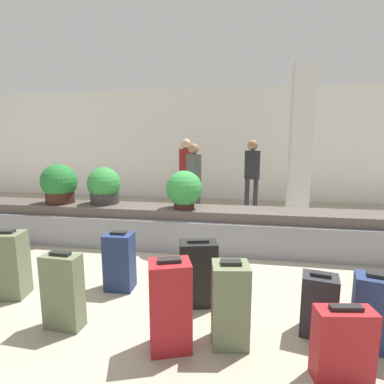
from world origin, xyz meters
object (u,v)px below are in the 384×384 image
(suitcase_4, at_px, (319,305))
(traveler_2, at_px, (252,170))
(suitcase_3, at_px, (120,261))
(suitcase_2, at_px, (198,273))
(potted_plant_1, at_px, (184,190))
(potted_plant_0, at_px, (59,184))
(suitcase_6, at_px, (377,313))
(traveler_1, at_px, (186,167))
(traveler_0, at_px, (194,174))
(suitcase_7, at_px, (8,265))
(pillar, at_px, (300,146))
(suitcase_0, at_px, (63,291))
(suitcase_8, at_px, (343,345))
(potted_plant_2, at_px, (104,186))
(suitcase_5, at_px, (230,304))
(suitcase_1, at_px, (170,305))

(suitcase_4, height_order, traveler_2, traveler_2)
(suitcase_3, height_order, suitcase_4, suitcase_3)
(suitcase_2, distance_m, potted_plant_1, 1.79)
(potted_plant_0, height_order, traveler_2, traveler_2)
(suitcase_6, distance_m, potted_plant_0, 4.72)
(traveler_1, bearing_deg, traveler_0, -89.48)
(suitcase_4, relative_size, traveler_2, 0.33)
(suitcase_7, xyz_separation_m, traveler_2, (2.67, 4.38, 0.68))
(pillar, xyz_separation_m, suitcase_0, (-2.67, -4.12, -1.25))
(suitcase_4, distance_m, traveler_0, 4.43)
(pillar, distance_m, potted_plant_1, 2.84)
(suitcase_8, height_order, traveler_0, traveler_0)
(pillar, bearing_deg, suitcase_6, -90.32)
(suitcase_0, distance_m, suitcase_7, 1.00)
(suitcase_4, distance_m, traveler_1, 5.21)
(suitcase_3, distance_m, potted_plant_2, 1.96)
(suitcase_5, bearing_deg, potted_plant_1, 101.45)
(suitcase_0, xyz_separation_m, suitcase_8, (2.28, -0.23, -0.08))
(suitcase_5, bearing_deg, suitcase_6, -2.16)
(suitcase_7, relative_size, traveler_1, 0.42)
(suitcase_3, xyz_separation_m, suitcase_8, (2.08, -1.00, -0.06))
(suitcase_1, relative_size, suitcase_7, 1.03)
(suitcase_8, bearing_deg, potted_plant_0, 137.57)
(suitcase_7, bearing_deg, traveler_1, 65.56)
(traveler_1, bearing_deg, suitcase_4, -89.25)
(suitcase_2, bearing_deg, suitcase_7, 171.53)
(suitcase_1, xyz_separation_m, suitcase_5, (0.47, 0.14, -0.02))
(suitcase_7, xyz_separation_m, potted_plant_0, (-0.60, 1.89, 0.61))
(suitcase_0, distance_m, traveler_1, 5.06)
(suitcase_8, bearing_deg, potted_plant_1, 114.66)
(suitcase_3, distance_m, suitcase_6, 2.52)
(suitcase_8, bearing_deg, suitcase_2, 135.35)
(suitcase_3, relative_size, potted_plant_2, 1.11)
(potted_plant_1, distance_m, potted_plant_2, 1.41)
(pillar, distance_m, traveler_1, 2.72)
(suitcase_4, height_order, traveler_0, traveler_0)
(suitcase_1, bearing_deg, suitcase_5, -2.53)
(suitcase_3, distance_m, traveler_0, 3.58)
(pillar, height_order, traveler_1, pillar)
(suitcase_4, height_order, suitcase_8, suitcase_4)
(suitcase_6, bearing_deg, potted_plant_2, 160.83)
(suitcase_6, bearing_deg, potted_plant_0, 166.90)
(suitcase_1, height_order, suitcase_4, suitcase_1)
(suitcase_0, height_order, traveler_0, traveler_0)
(suitcase_1, height_order, traveler_0, traveler_0)
(suitcase_6, distance_m, traveler_1, 5.49)
(traveler_1, bearing_deg, suitcase_1, -103.52)
(suitcase_6, xyz_separation_m, suitcase_7, (-3.57, 0.24, 0.05))
(suitcase_1, xyz_separation_m, traveler_1, (-0.86, 5.11, 0.69))
(suitcase_8, xyz_separation_m, traveler_0, (-1.81, 4.52, 0.71))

